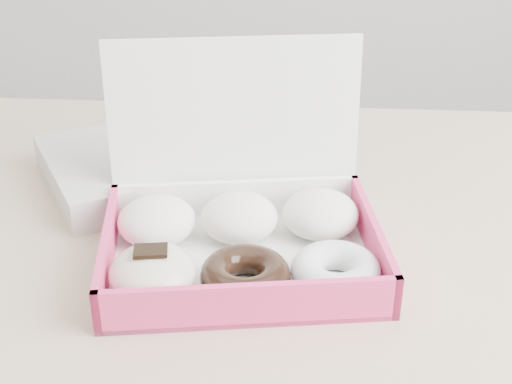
{
  "coord_description": "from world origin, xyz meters",
  "views": [
    {
      "loc": [
        0.07,
        -0.7,
        1.19
      ],
      "look_at": [
        0.02,
        -0.04,
        0.83
      ],
      "focal_mm": 50.0,
      "sensor_mm": 36.0,
      "label": 1
    }
  ],
  "objects": [
    {
      "name": "table",
      "position": [
        0.0,
        0.0,
        0.67
      ],
      "size": [
        1.2,
        0.8,
        0.75
      ],
      "color": "tan",
      "rests_on": "ground"
    },
    {
      "name": "donut_box",
      "position": [
        0.0,
        -0.05,
        0.78
      ],
      "size": [
        0.33,
        0.28,
        0.21
      ],
      "rotation": [
        0.0,
        0.0,
        0.16
      ],
      "color": "white",
      "rests_on": "table"
    },
    {
      "name": "newspapers",
      "position": [
        -0.13,
        0.13,
        0.77
      ],
      "size": [
        0.34,
        0.32,
        0.04
      ],
      "primitive_type": "cube",
      "rotation": [
        0.0,
        0.0,
        0.53
      ],
      "color": "beige",
      "rests_on": "table"
    }
  ]
}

